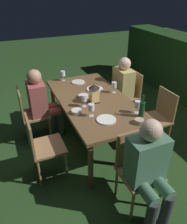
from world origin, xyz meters
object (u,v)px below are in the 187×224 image
(chair_side_right_a, at_px, (129,93))
(wine_glass_c, at_px, (91,108))
(person_in_rust, at_px, (42,101))
(chair_side_right_b, at_px, (158,116))
(wine_glass_e, at_px, (63,74))
(chair_side_left_b, at_px, (42,145))
(bowl_bread, at_px, (83,96))
(wine_glass_a, at_px, (114,85))
(wine_glass_b, at_px, (138,105))
(bowl_salad, at_px, (77,111))
(dining_table, at_px, (94,102))
(chair_head_far, at_px, (137,166))
(lantern_centerpiece, at_px, (94,93))
(plate_c, at_px, (106,120))
(person_in_green, at_px, (149,168))
(plate_a, at_px, (95,89))
(person_in_mustard, at_px, (120,87))
(bowl_olives, at_px, (139,121))
(green_bottle_on_table, at_px, (142,109))
(chair_side_left_a, at_px, (30,112))
(plate_b, at_px, (78,82))
(wine_glass_d, at_px, (84,99))

(chair_side_right_a, relative_size, wine_glass_c, 5.15)
(person_in_rust, bearing_deg, chair_side_right_b, 61.21)
(chair_side_right_b, xyz_separation_m, wine_glass_e, (-1.27, -1.08, 0.38))
(chair_side_left_b, distance_m, bowl_bread, 0.96)
(wine_glass_a, xyz_separation_m, wine_glass_b, (0.66, -0.01, 0.00))
(chair_side_right_b, height_order, bowl_salad, chair_side_right_b)
(dining_table, relative_size, bowl_salad, 13.71)
(person_in_rust, distance_m, bowl_bread, 0.66)
(chair_head_far, xyz_separation_m, lantern_centerpiece, (-1.10, -0.03, 0.41))
(plate_c, bearing_deg, bowl_bread, -176.85)
(person_in_green, relative_size, plate_a, 4.45)
(chair_side_right_b, distance_m, bowl_bread, 1.16)
(person_in_mustard, relative_size, bowl_olives, 10.38)
(person_in_green, xyz_separation_m, bowl_olives, (-0.58, 0.25, 0.14))
(chair_side_right_b, distance_m, green_bottle_on_table, 0.68)
(chair_side_left_b, distance_m, plate_c, 0.85)
(bowl_salad, bearing_deg, wine_glass_b, 67.81)
(dining_table, distance_m, lantern_centerpiece, 0.22)
(chair_side_left_a, relative_size, bowl_bread, 6.05)
(chair_head_far, height_order, bowl_olives, chair_head_far)
(person_in_green, xyz_separation_m, wine_glass_e, (-2.23, -0.20, 0.22))
(dining_table, height_order, person_in_rust, person_in_rust)
(chair_side_right_b, distance_m, person_in_mustard, 0.89)
(plate_b, distance_m, bowl_bread, 0.58)
(wine_glass_b, height_order, wine_glass_c, same)
(lantern_centerpiece, bearing_deg, wine_glass_b, 38.35)
(wine_glass_a, bearing_deg, bowl_bread, -92.74)
(dining_table, relative_size, person_in_mustard, 1.64)
(wine_glass_a, xyz_separation_m, bowl_salad, (0.37, -0.73, -0.09))
(person_in_green, bearing_deg, person_in_mustard, 159.56)
(chair_head_far, xyz_separation_m, green_bottle_on_table, (-0.51, 0.36, 0.37))
(chair_side_left_b, bearing_deg, bowl_bread, 124.82)
(wine_glass_a, relative_size, bowl_olives, 1.53)
(wine_glass_a, bearing_deg, bowl_salad, -63.40)
(dining_table, relative_size, chair_side_right_b, 2.17)
(chair_side_left_b, height_order, person_in_mustard, person_in_mustard)
(lantern_centerpiece, bearing_deg, bowl_olives, 21.22)
(wine_glass_d, bearing_deg, person_in_mustard, 123.51)
(chair_side_right_a, relative_size, wine_glass_b, 5.15)
(dining_table, height_order, bowl_bread, bowl_bread)
(chair_side_right_b, relative_size, bowl_olives, 7.86)
(person_in_mustard, relative_size, plate_c, 4.77)
(bowl_bread, bearing_deg, person_in_green, 4.69)
(person_in_rust, distance_m, chair_side_right_a, 1.55)
(chair_side_left_a, relative_size, wine_glass_b, 5.15)
(wine_glass_e, height_order, plate_b, wine_glass_e)
(person_in_mustard, xyz_separation_m, plate_c, (1.02, -0.76, 0.11))
(chair_side_right_a, relative_size, plate_a, 3.37)
(wine_glass_c, height_order, bowl_olives, wine_glass_c)
(chair_side_right_a, bearing_deg, chair_side_left_a, -90.00)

